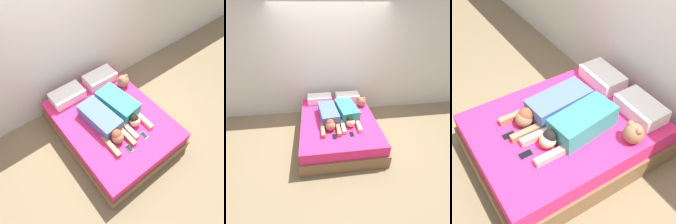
% 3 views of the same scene
% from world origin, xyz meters
% --- Properties ---
extents(ground_plane, '(12.00, 12.00, 0.00)m').
position_xyz_m(ground_plane, '(0.00, 0.00, 0.00)').
color(ground_plane, '#7F6B4C').
extents(wall_back, '(12.00, 0.06, 2.60)m').
position_xyz_m(wall_back, '(0.00, 1.15, 1.30)').
color(wall_back, beige).
rests_on(wall_back, ground_plane).
extents(bed, '(1.55, 2.00, 0.46)m').
position_xyz_m(bed, '(0.00, 0.00, 0.22)').
color(bed, brown).
rests_on(bed, ground_plane).
extents(pillow_head_left, '(0.55, 0.33, 0.16)m').
position_xyz_m(pillow_head_left, '(-0.34, 0.78, 0.54)').
color(pillow_head_left, white).
rests_on(pillow_head_left, bed).
extents(pillow_head_right, '(0.55, 0.33, 0.16)m').
position_xyz_m(pillow_head_right, '(0.34, 0.78, 0.54)').
color(pillow_head_right, white).
rests_on(pillow_head_right, bed).
extents(person_left, '(0.40, 1.02, 0.21)m').
position_xyz_m(person_left, '(-0.19, -0.04, 0.56)').
color(person_left, '#4C66A5').
rests_on(person_left, bed).
extents(person_right, '(0.44, 1.01, 0.23)m').
position_xyz_m(person_right, '(0.20, 0.03, 0.57)').
color(person_right, teal).
rests_on(person_right, bed).
extents(cell_phone_left, '(0.07, 0.13, 0.01)m').
position_xyz_m(cell_phone_left, '(-0.14, -0.58, 0.46)').
color(cell_phone_left, black).
rests_on(cell_phone_left, bed).
extents(cell_phone_right, '(0.07, 0.13, 0.01)m').
position_xyz_m(cell_phone_right, '(0.17, -0.55, 0.46)').
color(cell_phone_right, black).
rests_on(cell_phone_right, bed).
extents(plush_toy, '(0.21, 0.21, 0.22)m').
position_xyz_m(plush_toy, '(0.59, 0.44, 0.57)').
color(plush_toy, '#996647').
rests_on(plush_toy, bed).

